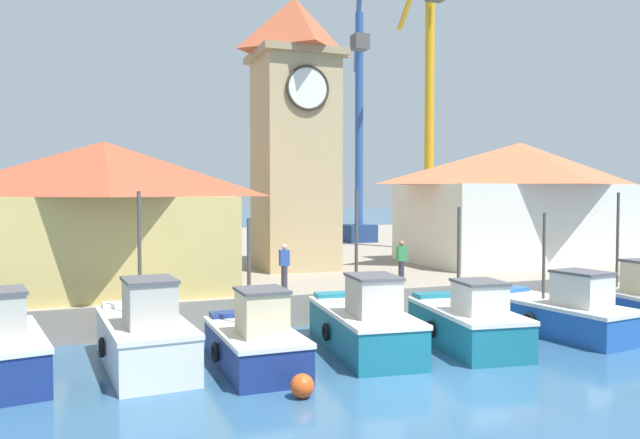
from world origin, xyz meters
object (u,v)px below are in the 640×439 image
at_px(fishing_boat_left_outer, 145,337).
at_px(fishing_boat_mid_left, 364,324).
at_px(clock_tower, 295,127).
at_px(warehouse_right, 520,201).
at_px(dock_worker_along_quay, 284,266).
at_px(dock_worker_near_tower, 401,261).
at_px(fishing_boat_right_inner, 632,302).
at_px(fishing_boat_mid_right, 561,312).
at_px(fishing_boat_center, 467,323).
at_px(port_crane_near, 359,150).
at_px(warehouse_left, 105,213).
at_px(port_crane_far, 428,133).
at_px(mooring_buoy, 302,386).
at_px(fishing_boat_left_inner, 255,341).

xyz_separation_m(fishing_boat_left_outer, fishing_boat_mid_left, (5.95, -0.46, -0.04)).
height_order(fishing_boat_left_outer, clock_tower, clock_tower).
relative_size(warehouse_right, dock_worker_along_quay, 6.97).
height_order(clock_tower, dock_worker_near_tower, clock_tower).
bearing_deg(fishing_boat_right_inner, fishing_boat_mid_right, -175.62).
relative_size(fishing_boat_right_inner, clock_tower, 0.37).
bearing_deg(fishing_boat_center, port_crane_near, 72.84).
bearing_deg(dock_worker_near_tower, clock_tower, 111.36).
distance_m(fishing_boat_right_inner, port_crane_near, 24.82).
xyz_separation_m(fishing_boat_center, warehouse_right, (9.86, 10.15, 3.37)).
distance_m(clock_tower, warehouse_left, 9.48).
bearing_deg(clock_tower, dock_worker_along_quay, -111.92).
xyz_separation_m(fishing_boat_right_inner, port_crane_near, (0.58, 23.89, 6.70)).
relative_size(clock_tower, dock_worker_near_tower, 8.43).
bearing_deg(clock_tower, port_crane_far, 31.71).
height_order(fishing_boat_center, mooring_buoy, fishing_boat_center).
bearing_deg(mooring_buoy, port_crane_far, 53.48).
xyz_separation_m(fishing_boat_left_outer, fishing_boat_right_inner, (15.96, -0.45, -0.04)).
distance_m(fishing_boat_left_outer, dock_worker_along_quay, 6.90).
bearing_deg(warehouse_left, warehouse_right, 5.86).
xyz_separation_m(fishing_boat_left_outer, port_crane_far, (18.12, 16.78, 7.28)).
bearing_deg(port_crane_far, fishing_boat_mid_left, -125.24).
bearing_deg(fishing_boat_left_inner, warehouse_left, 112.42).
xyz_separation_m(fishing_boat_mid_right, clock_tower, (-5.26, 10.87, 6.75)).
bearing_deg(fishing_boat_left_outer, fishing_boat_right_inner, -1.61).
xyz_separation_m(fishing_boat_mid_left, dock_worker_near_tower, (3.77, 4.82, 1.15)).
bearing_deg(clock_tower, warehouse_right, -5.51).
relative_size(port_crane_far, mooring_buoy, 34.76).
height_order(fishing_boat_mid_left, clock_tower, clock_tower).
distance_m(mooring_buoy, dock_worker_near_tower, 10.57).
distance_m(fishing_boat_center, port_crane_far, 21.37).
xyz_separation_m(fishing_boat_center, fishing_boat_right_inner, (6.99, 0.62, 0.06)).
height_order(warehouse_left, port_crane_near, port_crane_near).
relative_size(mooring_buoy, dock_worker_near_tower, 0.33).
distance_m(fishing_boat_right_inner, mooring_buoy, 13.35).
bearing_deg(port_crane_near, fishing_boat_left_inner, -119.60).
bearing_deg(dock_worker_near_tower, mooring_buoy, -129.97).
bearing_deg(fishing_boat_center, dock_worker_along_quay, 124.66).
xyz_separation_m(fishing_boat_mid_right, port_crane_far, (5.42, 17.48, 7.40)).
xyz_separation_m(fishing_boat_mid_right, mooring_buoy, (-9.70, -2.94, -0.43)).
xyz_separation_m(fishing_boat_left_inner, fishing_boat_mid_right, (10.08, 0.36, -0.01)).
xyz_separation_m(warehouse_left, mooring_buoy, (3.73, -10.71, -3.49)).
relative_size(fishing_boat_mid_left, dock_worker_near_tower, 3.25).
bearing_deg(port_crane_far, fishing_boat_mid_right, -107.24).
relative_size(fishing_boat_mid_left, port_crane_far, 0.28).
distance_m(fishing_boat_left_inner, fishing_boat_center, 6.35).
height_order(fishing_boat_mid_left, fishing_boat_right_inner, fishing_boat_mid_left).
distance_m(fishing_boat_center, fishing_boat_right_inner, 7.02).
bearing_deg(clock_tower, fishing_boat_mid_left, -97.99).
xyz_separation_m(fishing_boat_mid_right, dock_worker_near_tower, (-2.99, 5.06, 1.23)).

